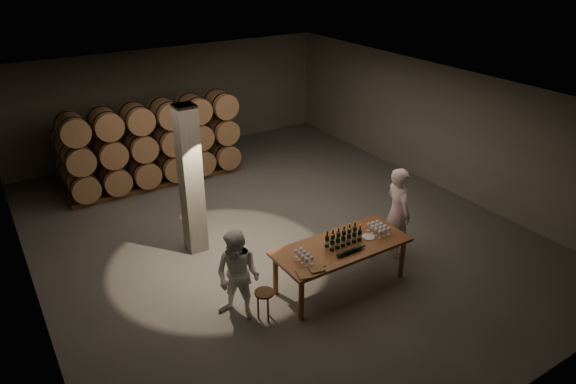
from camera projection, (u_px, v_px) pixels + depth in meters
room at (191, 181)px, 10.40m from camera, size 12.00×12.00×12.00m
tasting_table at (341, 250)px, 9.57m from camera, size 2.60×1.10×0.90m
barrel_stack_back at (140, 140)px, 14.75m from camera, size 4.70×0.95×1.57m
barrel_stack_front at (155, 143)px, 13.52m from camera, size 4.70×0.95×2.31m
bottle_cluster at (343, 238)px, 9.53m from camera, size 0.73×0.23×0.33m
lying_bottles at (350, 251)px, 9.26m from camera, size 0.63×0.08×0.08m
glass_cluster_left at (304, 255)px, 9.01m from camera, size 0.19×0.41×0.17m
glass_cluster_right at (379, 227)px, 9.87m from camera, size 0.31×0.42×0.18m
plate at (368, 237)px, 9.78m from camera, size 0.25×0.25×0.01m
notebook_near at (317, 269)px, 8.81m from camera, size 0.30×0.26×0.03m
notebook_corner at (304, 274)px, 8.67m from camera, size 0.29×0.33×0.02m
pen at (323, 267)px, 8.89m from camera, size 0.15×0.02×0.01m
stool at (264, 297)px, 8.84m from camera, size 0.34×0.34×0.57m
person_man at (397, 212)px, 10.52m from camera, size 0.57×0.78×1.96m
person_woman at (238, 276)px, 8.73m from camera, size 1.01×1.05×1.71m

